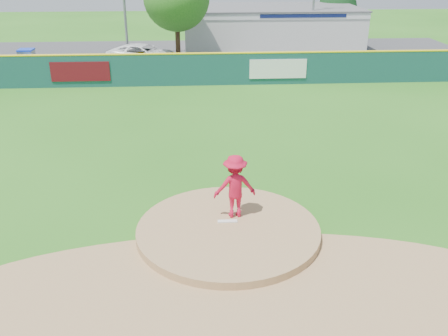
{
  "coord_description": "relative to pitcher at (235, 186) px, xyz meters",
  "views": [
    {
      "loc": [
        -0.94,
        -12.94,
        7.87
      ],
      "look_at": [
        0.0,
        2.0,
        1.3
      ],
      "focal_mm": 40.0,
      "sensor_mm": 36.0,
      "label": 1
    }
  ],
  "objects": [
    {
      "name": "infield_dirt_arc",
      "position": [
        -0.25,
        -3.69,
        -1.25
      ],
      "size": [
        15.4,
        15.4,
        0.01
      ],
      "primitive_type": "cylinder",
      "color": "#9E774C",
      "rests_on": "ground"
    },
    {
      "name": "pitchers_mound",
      "position": [
        -0.25,
        -0.69,
        -1.26
      ],
      "size": [
        5.5,
        5.5,
        0.5
      ],
      "primitive_type": "cylinder",
      "color": "#9E774C",
      "rests_on": "ground"
    },
    {
      "name": "ground",
      "position": [
        -0.25,
        -0.69,
        -1.26
      ],
      "size": [
        120.0,
        120.0,
        0.0
      ],
      "primitive_type": "plane",
      "color": "#286B19",
      "rests_on": "ground"
    },
    {
      "name": "outfield_fence",
      "position": [
        -0.25,
        17.31,
        -0.17
      ],
      "size": [
        40.0,
        0.14,
        2.07
      ],
      "color": "#154644",
      "rests_on": "ground"
    },
    {
      "name": "parking_lot",
      "position": [
        -0.25,
        26.31,
        -1.25
      ],
      "size": [
        44.0,
        16.0,
        0.02
      ],
      "primitive_type": "cube",
      "color": "#38383A",
      "rests_on": "ground"
    },
    {
      "name": "deciduous_tree",
      "position": [
        -2.25,
        24.31,
        3.3
      ],
      "size": [
        5.6,
        5.6,
        7.36
      ],
      "color": "#382314",
      "rests_on": "ground"
    },
    {
      "name": "pitching_rubber",
      "position": [
        -0.25,
        -0.39,
        -0.99
      ],
      "size": [
        0.6,
        0.15,
        0.04
      ],
      "primitive_type": "cube",
      "color": "white",
      "rests_on": "pitchers_mound"
    },
    {
      "name": "fence_banners",
      "position": [
        -1.97,
        17.23,
        -0.26
      ],
      "size": [
        15.85,
        0.04,
        1.2
      ],
      "color": "#600D16",
      "rests_on": "ground"
    },
    {
      "name": "van",
      "position": [
        -4.82,
        23.75,
        -0.5
      ],
      "size": [
        5.81,
        4.04,
        1.47
      ],
      "primitive_type": "imported",
      "rotation": [
        0.0,
        0.0,
        1.24
      ],
      "color": "white",
      "rests_on": "parking_lot"
    },
    {
      "name": "playground_slide",
      "position": [
        -12.69,
        21.9,
        -0.46
      ],
      "size": [
        1.01,
        2.84,
        1.57
      ],
      "color": "blue",
      "rests_on": "ground"
    },
    {
      "name": "pool_building_grp",
      "position": [
        5.75,
        31.3,
        0.41
      ],
      "size": [
        15.2,
        8.2,
        3.31
      ],
      "color": "silver",
      "rests_on": "ground"
    },
    {
      "name": "pitcher",
      "position": [
        0.0,
        0.0,
        0.0
      ],
      "size": [
        1.37,
        0.88,
        2.01
      ],
      "primitive_type": "imported",
      "rotation": [
        0.0,
        0.0,
        3.25
      ],
      "color": "red",
      "rests_on": "pitchers_mound"
    }
  ]
}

